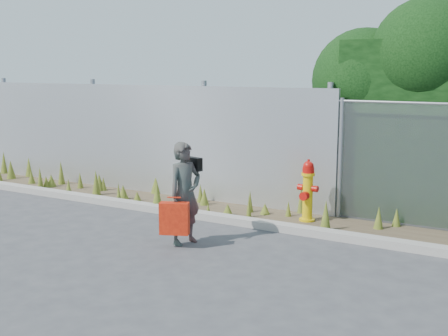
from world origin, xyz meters
name	(u,v)px	position (x,y,z in m)	size (l,w,h in m)	color
ground	(193,259)	(0.00, 0.00, 0.00)	(80.00, 80.00, 0.00)	#3E3E40
curb	(252,223)	(0.00, 1.80, 0.06)	(16.00, 0.22, 0.12)	gray
weed_strip	(222,202)	(-0.95, 2.50, 0.14)	(16.00, 1.29, 0.54)	#473928
corrugated_fence	(137,139)	(-3.25, 3.01, 1.10)	(8.50, 0.21, 2.30)	#B7B9BE
fire_hydrant	(308,192)	(0.68, 2.49, 0.51)	(0.35, 0.32, 1.06)	#DCB70B
woman	(185,193)	(-0.46, 0.53, 0.75)	(0.55, 0.36, 1.50)	#0E5E52
red_tote_bag	(174,218)	(-0.47, 0.26, 0.44)	(0.42, 0.15, 0.54)	#A31609
black_shoulder_bag	(194,164)	(-0.47, 0.79, 1.14)	(0.26, 0.11, 0.20)	black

